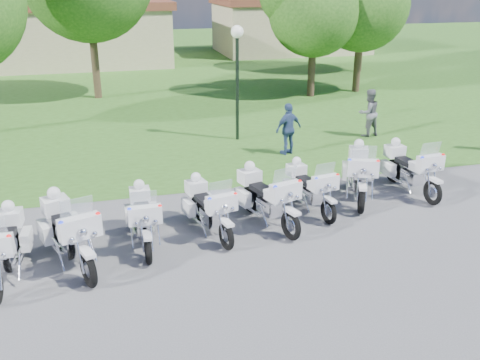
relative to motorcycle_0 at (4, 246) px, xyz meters
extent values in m
plane|color=#56555A|center=(5.85, 0.43, -0.68)|extent=(100.00, 100.00, 0.00)
cube|color=#345E1D|center=(5.85, 27.43, -0.67)|extent=(100.00, 48.00, 0.01)
torus|color=black|center=(0.04, 0.72, -0.34)|extent=(0.17, 0.69, 0.68)
sphere|color=red|center=(0.28, -0.85, 0.58)|extent=(0.09, 0.09, 0.09)
cube|color=silver|center=(-0.01, -0.12, -0.22)|extent=(0.38, 0.59, 0.35)
cube|color=black|center=(0.01, 0.18, 0.12)|extent=(0.38, 0.65, 0.12)
cube|color=silver|center=(0.34, 0.55, -0.17)|extent=(0.21, 0.54, 0.37)
cube|color=silver|center=(0.04, 0.75, 0.26)|extent=(0.51, 0.43, 0.33)
sphere|color=silver|center=(0.04, 0.75, 0.52)|extent=(0.26, 0.26, 0.26)
torus|color=black|center=(1.57, -0.80, -0.31)|extent=(0.38, 0.74, 0.74)
torus|color=black|center=(0.95, 0.97, -0.31)|extent=(0.38, 0.74, 0.74)
cube|color=silver|center=(1.58, -0.82, 0.07)|extent=(0.35, 0.52, 0.08)
cube|color=silver|center=(1.49, -0.56, 0.48)|extent=(0.84, 0.51, 0.44)
cube|color=silver|center=(1.47, -0.50, 0.86)|extent=(0.63, 0.33, 0.41)
sphere|color=red|center=(1.84, -0.51, 0.69)|extent=(0.10, 0.10, 0.10)
sphere|color=#1426E5|center=(1.18, -0.74, 0.69)|extent=(0.10, 0.10, 0.10)
cube|color=silver|center=(1.26, 0.10, -0.18)|extent=(0.56, 0.71, 0.37)
cube|color=silver|center=(1.34, -0.14, 0.20)|extent=(0.52, 0.66, 0.24)
cube|color=black|center=(1.15, 0.42, 0.18)|extent=(0.58, 0.77, 0.13)
cube|color=silver|center=(1.32, 0.92, -0.13)|extent=(0.38, 0.61, 0.40)
cube|color=silver|center=(0.70, 0.70, -0.13)|extent=(0.38, 0.61, 0.40)
cube|color=silver|center=(0.94, 1.00, 0.34)|extent=(0.64, 0.59, 0.35)
sphere|color=silver|center=(0.94, 1.00, 0.62)|extent=(0.29, 0.29, 0.29)
torus|color=black|center=(2.76, -0.21, -0.36)|extent=(0.13, 0.65, 0.65)
torus|color=black|center=(2.77, 1.43, -0.36)|extent=(0.13, 0.65, 0.65)
cube|color=silver|center=(2.76, -0.23, -0.02)|extent=(0.18, 0.43, 0.07)
cube|color=silver|center=(2.76, 0.01, 0.34)|extent=(0.70, 0.23, 0.39)
cube|color=silver|center=(2.76, 0.07, 0.67)|extent=(0.54, 0.12, 0.36)
sphere|color=red|center=(3.07, -0.04, 0.52)|extent=(0.09, 0.09, 0.09)
sphere|color=#1426E5|center=(2.45, -0.04, 0.52)|extent=(0.09, 0.09, 0.09)
cube|color=silver|center=(2.76, 0.63, -0.24)|extent=(0.33, 0.54, 0.33)
cube|color=silver|center=(2.76, 0.40, 0.09)|extent=(0.31, 0.50, 0.21)
cube|color=black|center=(2.77, 0.92, 0.07)|extent=(0.33, 0.60, 0.12)
cube|color=silver|center=(3.06, 1.29, -0.20)|extent=(0.18, 0.50, 0.35)
cube|color=silver|center=(2.48, 1.29, -0.20)|extent=(0.18, 0.50, 0.35)
cube|color=silver|center=(2.77, 1.46, 0.21)|extent=(0.46, 0.39, 0.31)
sphere|color=silver|center=(2.77, 1.46, 0.46)|extent=(0.25, 0.25, 0.25)
torus|color=black|center=(4.48, -0.01, -0.36)|extent=(0.26, 0.65, 0.64)
torus|color=black|center=(4.13, 1.58, -0.36)|extent=(0.26, 0.65, 0.64)
cube|color=silver|center=(4.48, -0.03, -0.02)|extent=(0.26, 0.45, 0.07)
cube|color=silver|center=(4.43, 0.20, 0.33)|extent=(0.72, 0.37, 0.38)
cube|color=silver|center=(4.42, 0.26, 0.67)|extent=(0.55, 0.23, 0.36)
sphere|color=red|center=(4.75, 0.21, 0.51)|extent=(0.09, 0.09, 0.09)
sphere|color=#1426E5|center=(4.15, 0.08, 0.51)|extent=(0.09, 0.09, 0.09)
cube|color=silver|center=(4.30, 0.80, -0.25)|extent=(0.43, 0.60, 0.33)
cube|color=silver|center=(4.35, 0.58, 0.09)|extent=(0.41, 0.55, 0.21)
cube|color=black|center=(4.24, 1.09, 0.07)|extent=(0.45, 0.65, 0.12)
cube|color=silver|center=(4.44, 1.50, -0.20)|extent=(0.28, 0.52, 0.35)
cube|color=silver|center=(3.88, 1.38, -0.20)|extent=(0.28, 0.52, 0.35)
cube|color=silver|center=(4.12, 1.61, 0.21)|extent=(0.53, 0.47, 0.31)
sphere|color=silver|center=(4.12, 1.61, 0.46)|extent=(0.25, 0.25, 0.25)
torus|color=black|center=(6.00, 0.07, -0.34)|extent=(0.32, 0.71, 0.70)
torus|color=black|center=(5.52, 1.77, -0.34)|extent=(0.32, 0.71, 0.70)
cube|color=silver|center=(6.01, 0.05, 0.03)|extent=(0.30, 0.49, 0.07)
cube|color=silver|center=(5.94, 0.30, 0.41)|extent=(0.79, 0.44, 0.42)
cube|color=silver|center=(5.92, 0.36, 0.78)|extent=(0.59, 0.28, 0.39)
sphere|color=red|center=(6.27, 0.33, 0.61)|extent=(0.09, 0.09, 0.09)
sphere|color=#1426E5|center=(5.63, 0.15, 0.61)|extent=(0.09, 0.09, 0.09)
cube|color=silver|center=(5.76, 0.94, -0.21)|extent=(0.50, 0.66, 0.35)
cube|color=silver|center=(5.82, 0.70, 0.15)|extent=(0.47, 0.61, 0.23)
cube|color=black|center=(5.67, 1.24, 0.13)|extent=(0.52, 0.72, 0.12)
cube|color=silver|center=(5.86, 1.71, -0.16)|extent=(0.33, 0.57, 0.37)
cube|color=silver|center=(5.26, 1.54, -0.16)|extent=(0.33, 0.57, 0.37)
cube|color=silver|center=(5.51, 1.80, 0.28)|extent=(0.59, 0.54, 0.33)
sphere|color=silver|center=(5.51, 1.80, 0.55)|extent=(0.27, 0.27, 0.27)
torus|color=black|center=(7.17, 0.63, -0.37)|extent=(0.22, 0.63, 0.62)
torus|color=black|center=(6.91, 2.19, -0.37)|extent=(0.22, 0.63, 0.62)
cube|color=silver|center=(7.17, 0.61, -0.05)|extent=(0.23, 0.43, 0.07)
cube|color=silver|center=(7.13, 0.84, 0.30)|extent=(0.70, 0.33, 0.37)
cube|color=silver|center=(7.13, 0.89, 0.62)|extent=(0.53, 0.20, 0.35)
sphere|color=red|center=(7.44, 0.83, 0.48)|extent=(0.08, 0.08, 0.08)
sphere|color=#1426E5|center=(6.85, 0.74, 0.48)|extent=(0.08, 0.08, 0.08)
cube|color=silver|center=(7.04, 1.43, -0.26)|extent=(0.40, 0.56, 0.32)
cube|color=silver|center=(7.07, 1.21, 0.07)|extent=(0.37, 0.53, 0.20)
cube|color=black|center=(6.99, 1.70, 0.05)|extent=(0.41, 0.62, 0.11)
cube|color=silver|center=(7.21, 2.10, -0.21)|extent=(0.24, 0.50, 0.33)
cube|color=silver|center=(6.66, 2.01, -0.21)|extent=(0.24, 0.50, 0.33)
cube|color=silver|center=(6.91, 2.22, 0.18)|extent=(0.50, 0.44, 0.30)
sphere|color=silver|center=(6.91, 2.22, 0.42)|extent=(0.24, 0.24, 0.24)
torus|color=black|center=(8.21, 0.98, -0.32)|extent=(0.41, 0.72, 0.72)
torus|color=black|center=(8.91, 2.67, -0.32)|extent=(0.41, 0.72, 0.72)
cube|color=silver|center=(8.20, 0.97, 0.05)|extent=(0.36, 0.51, 0.08)
cube|color=silver|center=(8.30, 1.21, 0.45)|extent=(0.81, 0.54, 0.43)
cube|color=silver|center=(8.33, 1.27, 0.83)|extent=(0.61, 0.35, 0.40)
sphere|color=red|center=(8.59, 1.02, 0.66)|extent=(0.10, 0.10, 0.10)
sphere|color=#1426E5|center=(7.96, 1.29, 0.66)|extent=(0.10, 0.10, 0.10)
cube|color=silver|center=(8.57, 1.85, -0.19)|extent=(0.57, 0.70, 0.37)
cube|color=silver|center=(8.47, 1.61, 0.18)|extent=(0.53, 0.65, 0.24)
cube|color=black|center=(8.69, 2.15, 0.16)|extent=(0.59, 0.76, 0.13)
cube|color=silver|center=(9.15, 2.40, -0.14)|extent=(0.39, 0.59, 0.39)
cube|color=silver|center=(8.55, 2.65, -0.14)|extent=(0.39, 0.59, 0.39)
cube|color=silver|center=(8.92, 2.70, 0.31)|extent=(0.64, 0.60, 0.34)
sphere|color=silver|center=(8.92, 2.70, 0.59)|extent=(0.28, 0.28, 0.28)
torus|color=black|center=(10.27, 1.01, -0.34)|extent=(0.19, 0.70, 0.69)
torus|color=black|center=(10.11, 2.75, -0.34)|extent=(0.19, 0.70, 0.69)
cube|color=silver|center=(10.27, 0.99, 0.02)|extent=(0.22, 0.47, 0.07)
cube|color=silver|center=(10.25, 1.25, 0.40)|extent=(0.76, 0.31, 0.41)
cube|color=silver|center=(10.24, 1.31, 0.76)|extent=(0.58, 0.17, 0.39)
sphere|color=red|center=(10.58, 1.22, 0.59)|extent=(0.09, 0.09, 0.09)
sphere|color=#1426E5|center=(9.93, 1.16, 0.59)|extent=(0.09, 0.09, 0.09)
cube|color=silver|center=(10.19, 1.90, -0.22)|extent=(0.40, 0.60, 0.35)
cube|color=silver|center=(10.21, 1.66, 0.14)|extent=(0.37, 0.56, 0.23)
cube|color=black|center=(10.16, 2.21, 0.12)|extent=(0.40, 0.66, 0.12)
cube|color=silver|center=(10.43, 2.62, -0.17)|extent=(0.23, 0.55, 0.37)
cube|color=silver|center=(9.82, 2.57, -0.17)|extent=(0.23, 0.55, 0.37)
cube|color=silver|center=(10.11, 2.78, 0.26)|extent=(0.53, 0.45, 0.33)
sphere|color=silver|center=(10.11, 2.78, 0.53)|extent=(0.27, 0.27, 0.27)
cylinder|color=black|center=(6.81, 8.09, 1.17)|extent=(0.12, 0.12, 3.69)
sphere|color=white|center=(6.81, 8.09, 3.16)|extent=(0.44, 0.44, 0.44)
cylinder|color=#38281C|center=(1.97, 16.76, 1.39)|extent=(0.36, 0.36, 4.14)
cylinder|color=#38281C|center=(12.24, 14.49, 0.82)|extent=(0.36, 0.36, 3.00)
sphere|color=#214D15|center=(12.24, 14.49, 3.41)|extent=(4.36, 4.36, 4.36)
cylinder|color=#38281C|center=(14.92, 14.95, 0.90)|extent=(0.36, 0.36, 3.16)
sphere|color=#214D15|center=(14.92, 14.95, 3.64)|extent=(4.60, 4.60, 4.60)
cylinder|color=#38281C|center=(17.90, 20.61, 1.22)|extent=(0.36, 0.36, 3.80)
cube|color=tan|center=(-0.15, 28.43, 1.12)|extent=(14.00, 8.00, 3.60)
cube|color=brown|center=(-0.15, 28.43, 3.17)|extent=(14.56, 8.32, 0.50)
cube|color=tan|center=(16.85, 30.43, 1.12)|extent=(11.00, 7.00, 3.60)
cube|color=brown|center=(16.85, 30.43, 3.17)|extent=(11.44, 7.28, 0.50)
imported|color=slate|center=(11.63, 7.30, 0.20)|extent=(0.97, 0.82, 1.76)
imported|color=#334A7A|center=(8.04, 6.01, 0.19)|extent=(1.10, 0.74, 1.73)
camera|label=1|loc=(2.11, -10.20, 4.96)|focal=40.00mm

